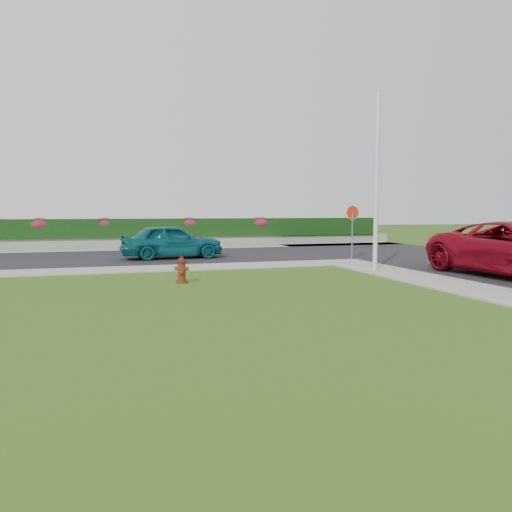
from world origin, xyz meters
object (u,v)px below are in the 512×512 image
object	(u,v)px
fire_hydrant	(182,270)
utility_pole	(377,183)
stop_sign	(352,219)
sedan_teal	(172,241)

from	to	relation	value
fire_hydrant	utility_pole	bearing A→B (deg)	25.43
fire_hydrant	utility_pole	xyz separation A→B (m)	(7.14, 1.05, 2.75)
stop_sign	utility_pole	bearing A→B (deg)	-85.98
utility_pole	stop_sign	bearing A→B (deg)	73.69
sedan_teal	stop_sign	world-z (taller)	stop_sign
utility_pole	stop_sign	world-z (taller)	utility_pole
fire_hydrant	stop_sign	distance (m)	9.73
sedan_teal	stop_sign	distance (m)	8.07
sedan_teal	utility_pole	size ratio (longest dim) A/B	0.72
fire_hydrant	stop_sign	size ratio (longest dim) A/B	0.34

